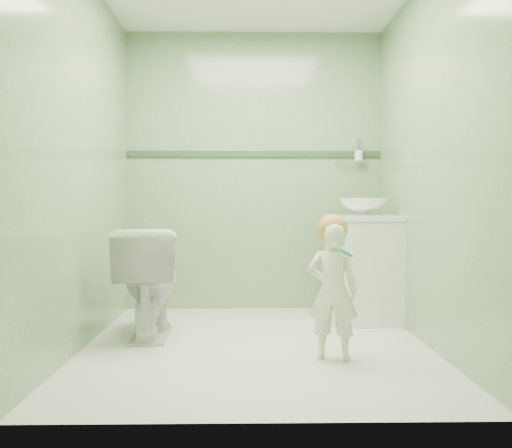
{
  "coord_description": "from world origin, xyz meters",
  "views": [
    {
      "loc": [
        -0.06,
        -3.46,
        0.91
      ],
      "look_at": [
        0.0,
        0.15,
        0.78
      ],
      "focal_mm": 37.97,
      "sensor_mm": 36.0,
      "label": 1
    }
  ],
  "objects": [
    {
      "name": "ground",
      "position": [
        0.0,
        0.0,
        0.0
      ],
      "size": [
        2.5,
        2.5,
        0.0
      ],
      "primitive_type": "plane",
      "color": "silver",
      "rests_on": "ground"
    },
    {
      "name": "room_shell",
      "position": [
        0.0,
        0.0,
        1.2
      ],
      "size": [
        2.5,
        2.54,
        2.4
      ],
      "color": "#709B6E",
      "rests_on": "ground"
    },
    {
      "name": "trim_stripe",
      "position": [
        0.0,
        1.24,
        1.35
      ],
      "size": [
        2.2,
        0.02,
        0.05
      ],
      "primitive_type": "cube",
      "color": "#2C482C",
      "rests_on": "room_shell"
    },
    {
      "name": "vanity",
      "position": [
        0.84,
        0.7,
        0.4
      ],
      "size": [
        0.52,
        0.5,
        0.8
      ],
      "primitive_type": "cube",
      "color": "silver",
      "rests_on": "ground"
    },
    {
      "name": "counter",
      "position": [
        0.84,
        0.7,
        0.81
      ],
      "size": [
        0.54,
        0.52,
        0.04
      ],
      "primitive_type": "cube",
      "color": "white",
      "rests_on": "vanity"
    },
    {
      "name": "basin",
      "position": [
        0.84,
        0.7,
        0.89
      ],
      "size": [
        0.37,
        0.37,
        0.13
      ],
      "primitive_type": "imported",
      "color": "white",
      "rests_on": "counter"
    },
    {
      "name": "faucet",
      "position": [
        0.84,
        0.89,
        0.97
      ],
      "size": [
        0.03,
        0.13,
        0.18
      ],
      "color": "silver",
      "rests_on": "counter"
    },
    {
      "name": "cup_holder",
      "position": [
        0.89,
        1.18,
        1.33
      ],
      "size": [
        0.26,
        0.07,
        0.21
      ],
      "color": "silver",
      "rests_on": "room_shell"
    },
    {
      "name": "toilet",
      "position": [
        -0.74,
        0.27,
        0.38
      ],
      "size": [
        0.46,
        0.76,
        0.75
      ],
      "primitive_type": "imported",
      "rotation": [
        0.0,
        0.0,
        3.2
      ],
      "color": "white",
      "rests_on": "ground"
    },
    {
      "name": "toddler",
      "position": [
        0.44,
        -0.32,
        0.4
      ],
      "size": [
        0.33,
        0.26,
        0.8
      ],
      "primitive_type": "imported",
      "rotation": [
        0.0,
        0.0,
        2.9
      ],
      "color": "silver",
      "rests_on": "ground"
    },
    {
      "name": "hair_cap",
      "position": [
        0.44,
        -0.3,
        0.77
      ],
      "size": [
        0.18,
        0.18,
        0.18
      ],
      "primitive_type": "sphere",
      "color": "#C18645",
      "rests_on": "toddler"
    },
    {
      "name": "teal_toothbrush",
      "position": [
        0.48,
        -0.46,
        0.65
      ],
      "size": [
        0.11,
        0.14,
        0.08
      ],
      "color": "#0A9282",
      "rests_on": "toddler"
    }
  ]
}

